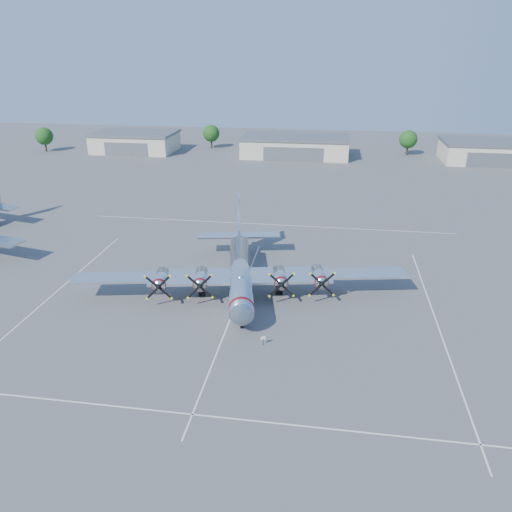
# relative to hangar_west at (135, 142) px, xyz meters

# --- Properties ---
(ground) EXTENTS (260.00, 260.00, 0.00)m
(ground) POSITION_rel_hangar_west_xyz_m (45.00, -81.96, -2.71)
(ground) COLOR #515154
(ground) RESTS_ON ground
(parking_lines) EXTENTS (60.00, 50.08, 0.01)m
(parking_lines) POSITION_rel_hangar_west_xyz_m (45.00, -83.71, -2.71)
(parking_lines) COLOR silver
(parking_lines) RESTS_ON ground
(hangar_west) EXTENTS (22.60, 14.60, 5.40)m
(hangar_west) POSITION_rel_hangar_west_xyz_m (0.00, 0.00, 0.00)
(hangar_west) COLOR beige
(hangar_west) RESTS_ON ground
(hangar_center) EXTENTS (28.60, 14.60, 5.40)m
(hangar_center) POSITION_rel_hangar_west_xyz_m (45.00, -0.00, -0.00)
(hangar_center) COLOR beige
(hangar_center) RESTS_ON ground
(hangar_east) EXTENTS (20.60, 14.60, 5.40)m
(hangar_east) POSITION_rel_hangar_west_xyz_m (93.00, 0.00, 0.00)
(hangar_east) COLOR beige
(hangar_east) RESTS_ON ground
(tree_far_west) EXTENTS (4.80, 4.80, 6.64)m
(tree_far_west) POSITION_rel_hangar_west_xyz_m (-25.00, -3.96, 1.51)
(tree_far_west) COLOR #382619
(tree_far_west) RESTS_ON ground
(tree_west) EXTENTS (4.80, 4.80, 6.64)m
(tree_west) POSITION_rel_hangar_west_xyz_m (20.00, 8.04, 1.51)
(tree_west) COLOR #382619
(tree_west) RESTS_ON ground
(tree_east) EXTENTS (4.80, 4.80, 6.64)m
(tree_east) POSITION_rel_hangar_west_xyz_m (75.00, 6.04, 1.51)
(tree_east) COLOR #382619
(tree_east) RESTS_ON ground
(main_bomber_b29) EXTENTS (43.12, 33.45, 8.57)m
(main_bomber_b29) POSITION_rel_hangar_west_xyz_m (44.79, -81.22, -2.71)
(main_bomber_b29) COLOR white
(main_bomber_b29) RESTS_ON ground
(info_placard) EXTENTS (0.50, 0.23, 0.99)m
(info_placard) POSITION_rel_hangar_west_xyz_m (49.23, -93.08, -2.02)
(info_placard) COLOR black
(info_placard) RESTS_ON ground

